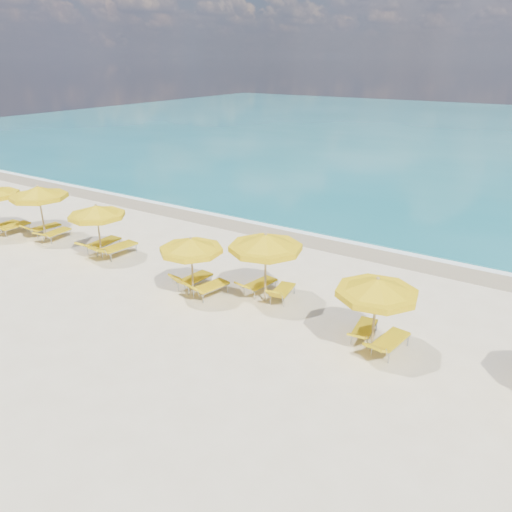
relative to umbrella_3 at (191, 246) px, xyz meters
The scene contains 22 objects.
ground_plane 2.42m from the umbrella_3, 18.54° to the left, with size 120.00×120.00×0.00m, color beige.
ocean 48.53m from the umbrella_3, 88.35° to the left, with size 120.00×80.00×0.30m, color #13626B.
wet_sand_band 8.22m from the umbrella_3, 79.95° to the left, with size 120.00×2.60×0.01m, color tan.
foam_line 8.99m from the umbrella_3, 80.86° to the left, with size 120.00×1.20×0.03m, color white.
whitecap_near 18.17m from the umbrella_3, 104.77° to the left, with size 14.00×0.36×0.05m, color white.
umbrella_1 9.77m from the umbrella_3, behind, with size 2.92×2.92×2.60m.
umbrella_2 5.73m from the umbrella_3, behind, with size 2.88×2.88×2.37m.
umbrella_3 is the anchor object (origin of this frame).
umbrella_4 2.61m from the umbrella_3, 24.01° to the left, with size 2.82×2.82×2.56m.
umbrella_5 6.65m from the umbrella_3, ahead, with size 2.76×2.76×2.38m.
lounger_0_left 12.60m from the umbrella_3, behind, with size 0.60×1.65×0.68m.
lounger_0_right 11.79m from the umbrella_3, behind, with size 0.66×1.92×0.82m.
lounger_1_left 10.49m from the umbrella_3, behind, with size 0.77×1.87×0.73m.
lounger_1_right 9.44m from the umbrella_3, behind, with size 0.76×1.84×0.68m.
lounger_2_left 6.51m from the umbrella_3, 168.64° to the left, with size 0.75×2.10×0.80m.
lounger_2_right 5.58m from the umbrella_3, 166.74° to the left, with size 0.85×2.15×0.77m.
lounger_3_left 1.84m from the umbrella_3, 127.79° to the left, with size 0.75×1.79×0.87m.
lounger_3_right 1.81m from the umbrella_3, 36.12° to the left, with size 0.91×1.81×0.81m.
lounger_4_left 2.93m from the umbrella_3, 39.95° to the left, with size 0.84×1.81×0.74m.
lounger_4_right 3.61m from the umbrella_3, 28.39° to the left, with size 0.85×1.73×0.77m.
lounger_5_left 6.46m from the umbrella_3, ahead, with size 0.74×1.73×0.65m.
lounger_5_right 7.31m from the umbrella_3, ahead, with size 0.86×1.93×0.71m.
Camera 1 is at (9.28, -12.69, 8.00)m, focal length 35.00 mm.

